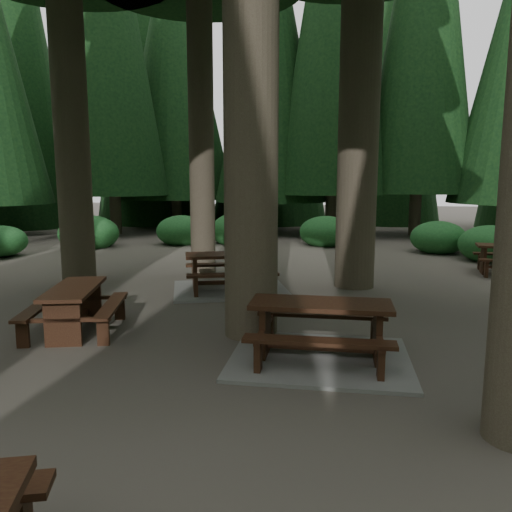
# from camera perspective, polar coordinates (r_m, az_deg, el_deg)

# --- Properties ---
(ground) EXTENTS (80.00, 80.00, 0.00)m
(ground) POSITION_cam_1_polar(r_m,az_deg,el_deg) (8.17, -6.42, -8.90)
(ground) COLOR #4E4840
(ground) RESTS_ON ground
(picnic_table_a) EXTENTS (2.51, 2.10, 0.83)m
(picnic_table_a) POSITION_cam_1_polar(r_m,az_deg,el_deg) (6.99, 7.34, -9.53)
(picnic_table_a) COLOR gray
(picnic_table_a) RESTS_ON ground
(picnic_table_b) EXTENTS (1.84, 2.07, 0.76)m
(picnic_table_b) POSITION_cam_1_polar(r_m,az_deg,el_deg) (8.61, -20.01, -5.00)
(picnic_table_b) COLOR black
(picnic_table_b) RESTS_ON ground
(picnic_table_c) EXTENTS (3.02, 2.76, 0.84)m
(picnic_table_c) POSITION_cam_1_polar(r_m,az_deg,el_deg) (11.13, -2.98, -2.49)
(picnic_table_c) COLOR gray
(picnic_table_c) RESTS_ON ground
(shrub_ring) EXTENTS (23.86, 24.64, 1.49)m
(shrub_ring) POSITION_cam_1_polar(r_m,az_deg,el_deg) (8.58, -0.42, -5.19)
(shrub_ring) COLOR #1F5D29
(shrub_ring) RESTS_ON ground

